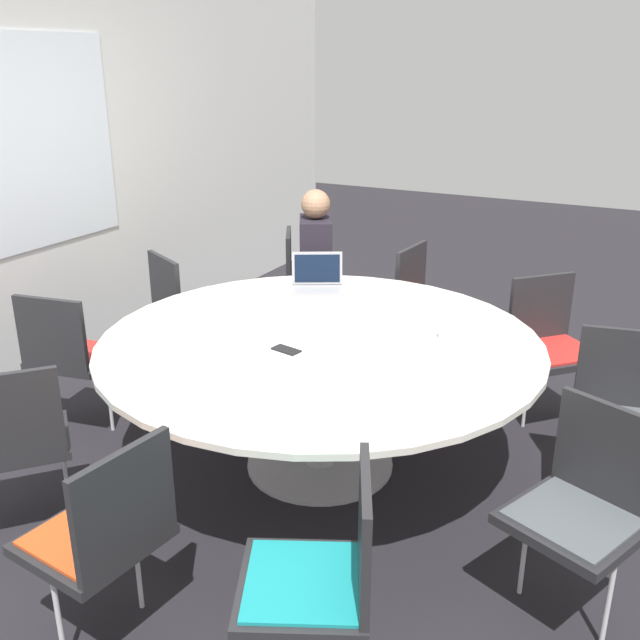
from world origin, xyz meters
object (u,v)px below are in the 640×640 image
at_px(chair_0, 306,277).
at_px(chair_7, 622,408).
at_px(chair_6, 584,499).
at_px(laptop, 317,280).
at_px(chair_4, 104,528).
at_px(chair_8, 551,338).
at_px(person_0, 318,261).
at_px(coffee_cup, 447,330).
at_px(chair_1, 184,304).
at_px(chair_5, 324,569).
at_px(cell_phone, 286,350).
at_px(chair_2, 69,350).
at_px(chair_9, 427,299).
at_px(chair_3, 15,435).

height_order(chair_0, chair_7, same).
xyz_separation_m(chair_6, laptop, (1.21, 1.75, 0.27)).
distance_m(chair_4, chair_8, 2.76).
distance_m(chair_4, laptop, 2.20).
xyz_separation_m(person_0, coffee_cup, (-1.05, -1.28, 0.07)).
height_order(chair_1, laptop, laptop).
distance_m(chair_1, coffee_cup, 1.93).
relative_size(chair_4, chair_5, 1.00).
relative_size(chair_8, cell_phone, 5.70).
relative_size(chair_0, chair_2, 1.00).
xyz_separation_m(chair_7, laptop, (0.36, 1.80, 0.27)).
bearing_deg(chair_6, chair_8, -52.71).
bearing_deg(chair_0, laptop, 4.12).
distance_m(chair_9, coffee_cup, 1.30).
relative_size(chair_8, chair_9, 1.00).
bearing_deg(chair_3, cell_phone, -0.78).
bearing_deg(chair_5, chair_1, 21.54).
height_order(chair_8, chair_9, same).
bearing_deg(chair_8, chair_4, 21.14).
height_order(chair_2, laptop, laptop).
height_order(person_0, coffee_cup, person_0).
bearing_deg(chair_5, cell_phone, 9.85).
relative_size(chair_0, chair_5, 1.00).
relative_size(chair_1, person_0, 0.71).
distance_m(chair_8, person_0, 1.69).
height_order(chair_4, chair_8, same).
distance_m(chair_0, person_0, 0.32).
bearing_deg(chair_0, person_0, 19.03).
height_order(chair_0, chair_8, same).
distance_m(chair_8, chair_9, 0.95).
bearing_deg(chair_9, coffee_cup, 28.42).
xyz_separation_m(chair_0, cell_phone, (-1.72, -0.82, 0.22)).
xyz_separation_m(chair_5, chair_6, (0.79, -0.69, 0.00)).
distance_m(chair_6, laptop, 2.15).
relative_size(chair_3, chair_9, 1.00).
bearing_deg(chair_9, chair_0, -88.04).
distance_m(chair_4, chair_9, 2.91).
bearing_deg(chair_0, chair_9, 58.20).
distance_m(chair_3, chair_5, 1.59).
height_order(chair_0, chair_6, same).
relative_size(chair_1, chair_8, 1.00).
bearing_deg(coffee_cup, cell_phone, 127.71).
distance_m(chair_3, chair_6, 2.36).
bearing_deg(chair_3, chair_5, -54.09).
xyz_separation_m(chair_3, cell_phone, (0.92, -0.83, 0.22)).
bearing_deg(chair_4, chair_3, 75.29).
bearing_deg(chair_7, chair_5, 54.60).
distance_m(chair_7, person_0, 2.34).
relative_size(chair_4, chair_9, 1.00).
bearing_deg(chair_5, chair_6, -66.29).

